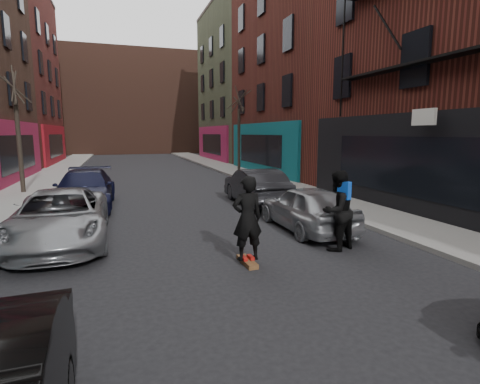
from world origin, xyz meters
TOP-DOWN VIEW (x-y plane):
  - sidewalk_left at (-6.25, 30.00)m, footprint 2.50×84.00m
  - sidewalk_right at (6.25, 30.00)m, footprint 2.50×84.00m
  - buildings_right at (13.50, 16.00)m, footprint 12.00×56.00m
  - building_far at (0.00, 56.00)m, footprint 40.00×10.00m
  - tree_left_far at (-6.20, 18.00)m, footprint 2.00×2.00m
  - tree_right_far at (6.20, 24.00)m, footprint 2.00×2.00m
  - parked_left_far at (-3.44, 8.95)m, footprint 2.39×4.99m
  - parked_left_end at (-3.20, 13.65)m, footprint 2.16×5.02m
  - parked_right_far at (3.20, 8.24)m, footprint 1.60×3.94m
  - parked_right_end at (3.20, 12.49)m, footprint 1.59×4.35m
  - skateboard at (0.61, 6.03)m, footprint 0.25×0.81m
  - skateboarder at (0.61, 6.03)m, footprint 0.68×0.46m
  - pedestrian at (3.00, 6.33)m, footprint 1.14×1.01m

SIDE VIEW (x-z plane):
  - skateboard at x=0.61m, z-range 0.00..0.10m
  - sidewalk_left at x=-6.25m, z-range 0.00..0.13m
  - sidewalk_right at x=6.25m, z-range 0.00..0.13m
  - parked_right_far at x=3.20m, z-range 0.00..1.34m
  - parked_left_far at x=-3.44m, z-range 0.00..1.37m
  - parked_right_end at x=3.20m, z-range 0.00..1.43m
  - parked_left_end at x=-3.20m, z-range 0.00..1.44m
  - pedestrian at x=3.00m, z-range 0.01..1.94m
  - skateboarder at x=0.61m, z-range 0.10..1.93m
  - tree_left_far at x=-6.20m, z-range 0.13..6.63m
  - tree_right_far at x=6.20m, z-range 0.13..6.93m
  - building_far at x=0.00m, z-range 0.00..14.00m
  - buildings_right at x=13.50m, z-range 0.00..16.00m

